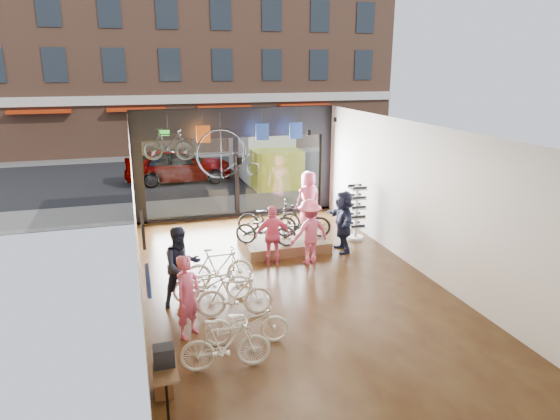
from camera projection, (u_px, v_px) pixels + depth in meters
name	position (u px, v px, depth m)	size (l,w,h in m)	color
ground_plane	(288.00, 282.00, 12.40)	(7.00, 12.00, 0.04)	black
ceiling	(289.00, 127.00, 11.33)	(7.00, 12.00, 0.04)	black
wall_left	(135.00, 221.00, 10.89)	(0.04, 12.00, 3.80)	#966427
wall_right	(418.00, 197.00, 12.84)	(0.04, 12.00, 3.80)	beige
wall_back	(432.00, 333.00, 6.33)	(7.00, 0.04, 3.80)	beige
storefront	(236.00, 163.00, 17.38)	(7.00, 0.26, 3.80)	black
exit_sign	(164.00, 133.00, 16.29)	(0.35, 0.06, 0.18)	#198C26
street_road	(202.00, 168.00, 26.19)	(30.00, 18.00, 0.02)	black
sidewalk_near	(231.00, 205.00, 19.00)	(30.00, 2.40, 0.12)	slate
sidewalk_far	(192.00, 154.00, 29.85)	(30.00, 2.00, 0.12)	slate
opposite_building	(181.00, 34.00, 30.21)	(26.00, 5.00, 14.00)	brown
street_car	(178.00, 164.00, 22.80)	(1.92, 4.78, 1.63)	gray
box_truck	(265.00, 154.00, 22.82)	(2.13, 6.40, 2.52)	silver
floor_bike_1	(225.00, 344.00, 8.70)	(0.46, 1.61, 0.97)	beige
floor_bike_2	(246.00, 323.00, 9.52)	(0.57, 1.65, 0.87)	beige
floor_bike_3	(235.00, 295.00, 10.57)	(0.46, 1.63, 0.98)	beige
floor_bike_4	(212.00, 282.00, 11.24)	(0.62, 1.79, 0.94)	beige
floor_bike_5	(219.00, 267.00, 11.98)	(0.47, 1.67, 1.00)	beige
display_platform	(283.00, 242.00, 14.70)	(2.40, 1.80, 0.30)	brown
display_bike_left	(266.00, 229.00, 13.95)	(0.61, 1.75, 0.92)	black
display_bike_mid	(303.00, 221.00, 14.56)	(0.46, 1.64, 0.98)	black
display_bike_right	(269.00, 218.00, 14.91)	(0.65, 1.88, 0.99)	black
customer_0	(188.00, 297.00, 9.70)	(0.62, 0.40, 1.69)	#CC4C72
customer_1	(182.00, 266.00, 10.99)	(0.89, 0.69, 1.83)	#161C33
customer_2	(273.00, 236.00, 13.25)	(0.96, 0.40, 1.64)	#CC4C72
customer_3	(309.00, 232.00, 13.35)	(1.14, 0.66, 1.77)	#CC4C72
customer_4	(308.00, 198.00, 16.66)	(0.89, 0.58, 1.82)	#CC4C72
customer_5	(343.00, 221.00, 14.23)	(1.66, 0.53, 1.79)	#161C33
sunglasses_rack	(356.00, 212.00, 15.20)	(0.51, 0.42, 1.72)	white
wall_merch	(152.00, 320.00, 7.88)	(0.40, 2.40, 2.60)	navy
penny_farthing	(231.00, 155.00, 15.49)	(1.93, 0.06, 1.54)	black
hung_bike	(168.00, 144.00, 14.78)	(0.45, 1.58, 0.95)	black
jersey_left	(203.00, 134.00, 15.99)	(0.45, 0.03, 0.55)	#CC5919
jersey_mid	(262.00, 132.00, 16.53)	(0.45, 0.03, 0.55)	#1E3F99
jersey_right	(296.00, 131.00, 16.86)	(0.45, 0.03, 0.55)	#1E3F99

